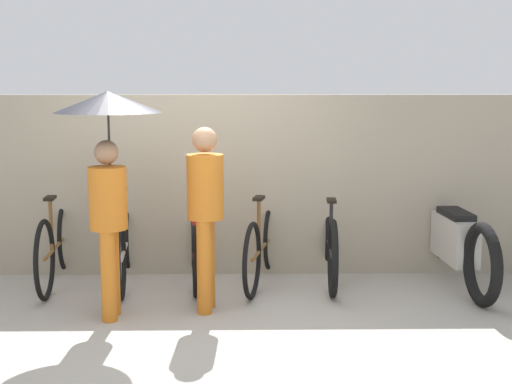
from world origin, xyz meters
name	(u,v)px	position (x,y,z in m)	size (l,w,h in m)	color
ground_plane	(183,327)	(0.00, 0.00, 0.00)	(30.00, 30.00, 0.00)	#9E998E
back_wall	(196,185)	(0.00, 1.67, 0.94)	(11.97, 0.12, 1.87)	gray
parked_bicycle_0	(56,245)	(-1.37, 1.29, 0.40)	(0.44, 1.81, 1.11)	black
parked_bicycle_1	(125,245)	(-0.69, 1.30, 0.39)	(0.44, 1.79, 1.02)	black
parked_bicycle_2	(194,246)	(0.00, 1.33, 0.37)	(0.44, 1.68, 1.06)	black
parked_bicycle_3	(262,246)	(0.69, 1.28, 0.38)	(0.53, 1.73, 0.96)	black
parked_bicycle_4	(330,244)	(1.37, 1.35, 0.38)	(0.44, 1.83, 1.02)	black
pedestrian_leading	(108,144)	(-0.64, 0.33, 1.48)	(0.91, 0.91, 1.93)	#C66B1E
pedestrian_center	(205,205)	(0.17, 0.42, 0.95)	(0.32, 0.32, 1.62)	#C66B1E
motorcycle	(455,242)	(2.60, 1.22, 0.43)	(0.58, 2.19, 0.95)	black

